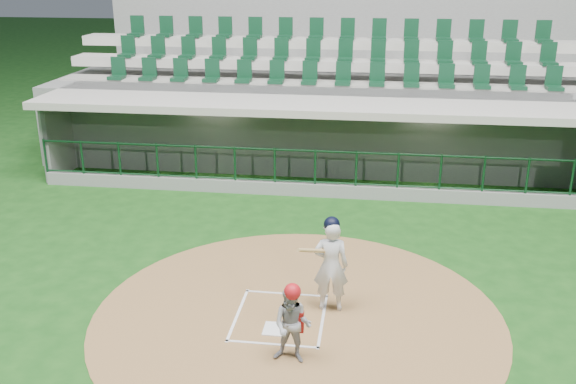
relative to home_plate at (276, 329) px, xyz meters
name	(u,v)px	position (x,y,z in m)	size (l,w,h in m)	color
ground	(282,309)	(0.00, 0.70, -0.02)	(120.00, 120.00, 0.00)	#133F12
dirt_circle	(298,316)	(0.30, 0.50, -0.02)	(7.20, 7.20, 0.01)	brown
home_plate	(276,329)	(0.00, 0.00, 0.00)	(0.43, 0.43, 0.02)	white
batter_box_chalk	(280,317)	(0.00, 0.40, 0.00)	(1.55, 1.80, 0.01)	white
dugout_structure	(324,143)	(0.08, 8.52, 0.94)	(16.40, 3.70, 3.00)	slate
seating_deck	(330,105)	(0.00, 11.61, 1.40)	(17.00, 6.72, 5.15)	slate
batter	(331,264)	(0.84, 0.83, 0.88)	(0.86, 0.86, 1.77)	silver
catcher	(292,324)	(0.38, -0.84, 0.64)	(0.66, 0.54, 1.34)	#939398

